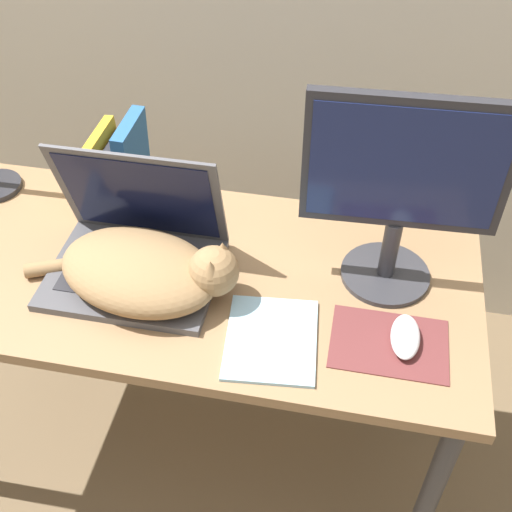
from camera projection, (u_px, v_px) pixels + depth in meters
The scene contains 8 objects.
desk at pixel (180, 297), 1.47m from camera, with size 1.32×0.58×0.75m.
laptop at pixel (136, 250), 1.38m from camera, with size 0.36×0.28×0.28m.
cat at pixel (146, 271), 1.32m from camera, with size 0.48×0.30×0.14m.
external_monitor at pixel (402, 187), 1.23m from camera, with size 0.39×0.19×0.44m.
mousepad at pixel (389, 344), 1.26m from camera, with size 0.23×0.16×0.00m.
computer_mouse at pixel (405, 337), 1.25m from camera, with size 0.06×0.11×0.03m.
book_row at pixel (122, 170), 1.50m from camera, with size 0.10×0.15×0.24m.
notepad at pixel (271, 339), 1.26m from camera, with size 0.20×0.23×0.01m.
Camera 1 is at (0.36, -0.66, 1.75)m, focal length 45.00 mm.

